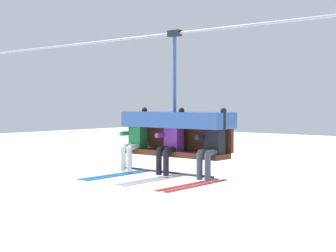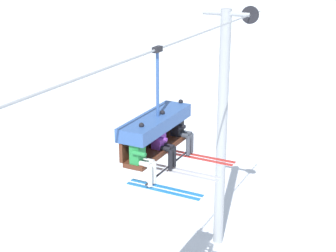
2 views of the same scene
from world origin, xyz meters
name	(u,v)px [view 2 (image 2 of 2)]	position (x,y,z in m)	size (l,w,h in m)	color
lift_tower_far	(222,128)	(7.78, -0.02, 4.54)	(0.36, 1.88, 8.75)	#9EA3A8
lift_cable	(113,66)	(-0.15, -0.80, 8.47)	(17.86, 0.05, 0.05)	#9EA3A8
chairlift_chair	(155,128)	(1.58, -0.73, 6.67)	(2.33, 0.74, 2.72)	#512819
skier_green	(143,155)	(0.63, -0.94, 6.40)	(0.48, 1.70, 1.34)	#23843D
skier_purple	(164,141)	(1.58, -0.94, 6.40)	(0.48, 1.70, 1.34)	purple
skier_black	(182,128)	(2.54, -0.94, 6.40)	(0.48, 1.70, 1.34)	black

